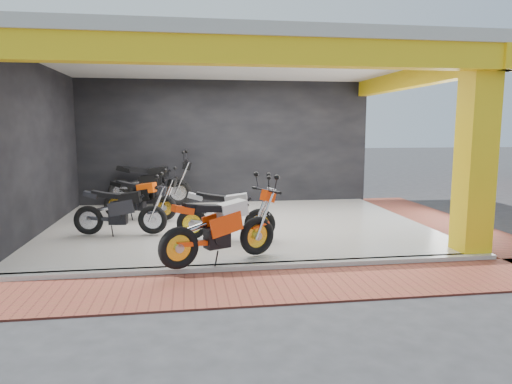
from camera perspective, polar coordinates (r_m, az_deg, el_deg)
ground at (r=8.17m, az=-0.88°, el=-7.57°), size 80.00×80.00×0.00m
showroom_floor at (r=10.08m, az=-2.37°, el=-4.27°), size 8.00×6.00×0.10m
showroom_ceiling at (r=9.95m, az=-2.49°, el=16.13°), size 8.40×6.40×0.20m
back_wall at (r=12.95m, az=-3.87°, el=6.04°), size 8.20×0.20×3.50m
left_wall at (r=10.28m, az=-25.88°, el=4.74°), size 0.20×6.20×3.50m
corner_column at (r=8.53m, az=25.76°, el=4.23°), size 0.50×0.50×3.50m
header_beam_front at (r=6.96m, az=0.19°, el=17.15°), size 8.40×0.30×0.40m
header_beam_right at (r=11.07m, az=19.20°, el=13.32°), size 0.30×6.40×0.40m
floor_kerb at (r=7.18m, az=0.20°, el=-9.36°), size 8.00×0.20×0.10m
paver_front at (r=6.46m, az=1.26°, el=-11.69°), size 9.00×1.40×0.03m
paver_right at (r=11.61m, az=21.96°, el=-3.39°), size 1.40×7.00×0.03m
moto_hero at (r=7.43m, az=0.13°, el=-3.17°), size 2.27×1.62×1.31m
moto_row_a at (r=8.48m, az=0.49°, el=-2.14°), size 2.05×1.04×1.20m
moto_row_b at (r=9.14m, az=-12.85°, el=-1.69°), size 1.98×0.90×1.17m
moto_row_c at (r=10.46m, az=-11.37°, el=-0.43°), size 2.04×1.36×1.17m
moto_row_d at (r=12.38m, az=-9.70°, el=1.55°), size 2.45×1.15×1.45m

